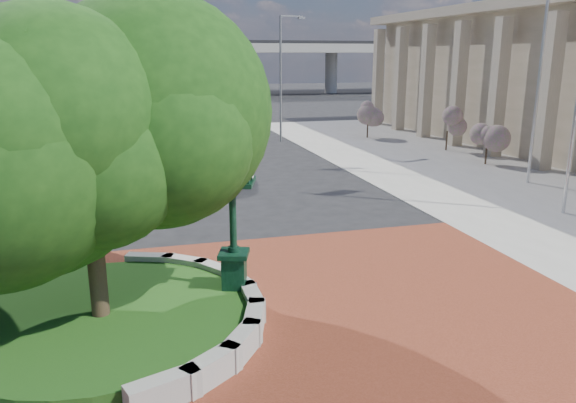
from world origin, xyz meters
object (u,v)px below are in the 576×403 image
at_px(flagpole_b, 542,52).
at_px(street_lamp_far, 142,62).
at_px(parked_car, 176,112).
at_px(street_lamp_near, 283,69).
at_px(post_clock, 232,200).

height_order(flagpole_b, street_lamp_far, flagpole_b).
xyz_separation_m(parked_car, street_lamp_near, (6.00, -13.32, 3.91)).
distance_m(parked_car, street_lamp_near, 15.12).
bearing_deg(post_clock, flagpole_b, 30.87).
xyz_separation_m(parked_car, street_lamp_far, (-2.56, 2.40, 4.22)).
bearing_deg(street_lamp_near, flagpole_b, -64.01).
height_order(flagpole_b, street_lamp_near, flagpole_b).
bearing_deg(parked_car, street_lamp_near, -44.85).
height_order(parked_car, street_lamp_near, street_lamp_near).
xyz_separation_m(flagpole_b, street_lamp_near, (-7.37, 15.12, -1.00)).
distance_m(post_clock, street_lamp_near, 25.33).
height_order(parked_car, flagpole_b, flagpole_b).
relative_size(parked_car, street_lamp_far, 0.56).
relative_size(post_clock, parked_car, 0.95).
bearing_deg(flagpole_b, parked_car, 115.18).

